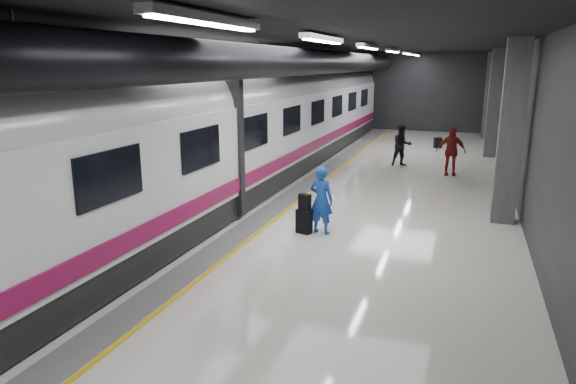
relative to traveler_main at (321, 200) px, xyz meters
The scene contains 9 objects.
ground 1.02m from the traveler_main, 136.29° to the left, with size 40.00×40.00×0.00m, color silver.
platform_hall 3.15m from the traveler_main, 118.03° to the left, with size 10.02×40.02×4.51m.
train 3.93m from the traveler_main, behind, with size 3.05×38.00×4.05m.
traveler_main is the anchor object (origin of this frame).
suitcase_main 0.66m from the traveler_main, 160.65° to the right, with size 0.35×0.22×0.57m, color black.
shoulder_bag 0.39m from the traveler_main, 160.37° to the right, with size 0.28×0.15×0.37m, color black.
traveler_far_a 9.05m from the traveler_main, 85.36° to the left, with size 0.78×0.61×1.61m, color black.
traveler_far_b 8.25m from the traveler_main, 71.62° to the left, with size 1.02×0.43×1.74m, color maroon.
suitcase_far 14.14m from the traveler_main, 82.59° to the left, with size 0.34×0.22×0.50m, color black.
Camera 1 is at (3.53, -11.60, 3.89)m, focal length 32.00 mm.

